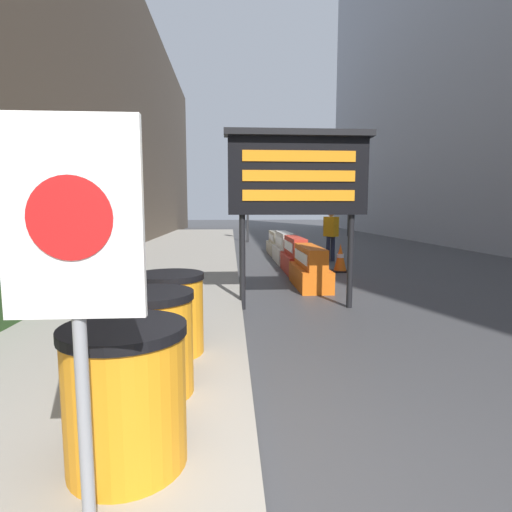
{
  "coord_description": "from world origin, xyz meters",
  "views": [
    {
      "loc": [
        -0.17,
        -1.95,
        1.68
      ],
      "look_at": [
        0.3,
        5.35,
        0.81
      ],
      "focal_mm": 28.0,
      "sensor_mm": 36.0,
      "label": 1
    }
  ],
  "objects_px": {
    "jersey_barrier_orange_far": "(310,269)",
    "barrel_drum_foreground": "(126,395)",
    "warning_sign": "(74,254)",
    "traffic_light_near_curb": "(248,193)",
    "barrel_drum_back": "(170,313)",
    "message_board": "(298,176)",
    "jersey_barrier_cream": "(276,244)",
    "jersey_barrier_red_striped": "(295,257)",
    "traffic_cone_near": "(340,258)",
    "jersey_barrier_white": "(284,249)",
    "barrel_drum_middle": "(150,342)",
    "pedestrian_worker": "(331,231)",
    "traffic_light_far_side": "(350,194)"
  },
  "relations": [
    {
      "from": "jersey_barrier_orange_far",
      "to": "barrel_drum_foreground",
      "type": "bearing_deg",
      "value": -110.77
    },
    {
      "from": "warning_sign",
      "to": "traffic_light_near_curb",
      "type": "height_order",
      "value": "traffic_light_near_curb"
    },
    {
      "from": "barrel_drum_back",
      "to": "warning_sign",
      "type": "bearing_deg",
      "value": -90.4
    },
    {
      "from": "jersey_barrier_orange_far",
      "to": "message_board",
      "type": "bearing_deg",
      "value": -107.79
    },
    {
      "from": "barrel_drum_back",
      "to": "jersey_barrier_cream",
      "type": "relative_size",
      "value": 0.4
    },
    {
      "from": "barrel_drum_back",
      "to": "message_board",
      "type": "xyz_separation_m",
      "value": [
        1.75,
        2.4,
        1.63
      ]
    },
    {
      "from": "jersey_barrier_red_striped",
      "to": "jersey_barrier_cream",
      "type": "xyz_separation_m",
      "value": [
        0.0,
        4.51,
        -0.05
      ]
    },
    {
      "from": "barrel_drum_back",
      "to": "message_board",
      "type": "height_order",
      "value": "message_board"
    },
    {
      "from": "traffic_cone_near",
      "to": "traffic_light_near_curb",
      "type": "xyz_separation_m",
      "value": [
        -2.06,
        9.63,
        2.11
      ]
    },
    {
      "from": "jersey_barrier_red_striped",
      "to": "jersey_barrier_white",
      "type": "distance_m",
      "value": 2.1
    },
    {
      "from": "jersey_barrier_white",
      "to": "message_board",
      "type": "bearing_deg",
      "value": -95.71
    },
    {
      "from": "jersey_barrier_orange_far",
      "to": "jersey_barrier_cream",
      "type": "height_order",
      "value": "jersey_barrier_orange_far"
    },
    {
      "from": "barrel_drum_back",
      "to": "traffic_cone_near",
      "type": "distance_m",
      "value": 7.22
    },
    {
      "from": "barrel_drum_foreground",
      "to": "traffic_cone_near",
      "type": "distance_m",
      "value": 8.89
    },
    {
      "from": "barrel_drum_middle",
      "to": "jersey_barrier_white",
      "type": "height_order",
      "value": "barrel_drum_middle"
    },
    {
      "from": "jersey_barrier_red_striped",
      "to": "jersey_barrier_white",
      "type": "height_order",
      "value": "jersey_barrier_white"
    },
    {
      "from": "message_board",
      "to": "traffic_cone_near",
      "type": "relative_size",
      "value": 3.88
    },
    {
      "from": "barrel_drum_middle",
      "to": "jersey_barrier_cream",
      "type": "relative_size",
      "value": 0.4
    },
    {
      "from": "barrel_drum_foreground",
      "to": "warning_sign",
      "type": "bearing_deg",
      "value": -93.94
    },
    {
      "from": "barrel_drum_middle",
      "to": "pedestrian_worker",
      "type": "relative_size",
      "value": 0.52
    },
    {
      "from": "warning_sign",
      "to": "pedestrian_worker",
      "type": "height_order",
      "value": "warning_sign"
    },
    {
      "from": "jersey_barrier_white",
      "to": "traffic_cone_near",
      "type": "relative_size",
      "value": 2.74
    },
    {
      "from": "message_board",
      "to": "traffic_light_far_side",
      "type": "height_order",
      "value": "traffic_light_far_side"
    },
    {
      "from": "traffic_cone_near",
      "to": "pedestrian_worker",
      "type": "relative_size",
      "value": 0.46
    },
    {
      "from": "jersey_barrier_orange_far",
      "to": "jersey_barrier_white",
      "type": "bearing_deg",
      "value": 90.0
    },
    {
      "from": "jersey_barrier_white",
      "to": "traffic_light_far_side",
      "type": "relative_size",
      "value": 0.58
    },
    {
      "from": "jersey_barrier_white",
      "to": "traffic_light_near_curb",
      "type": "xyz_separation_m",
      "value": [
        -0.83,
        7.55,
        2.06
      ]
    },
    {
      "from": "traffic_light_near_curb",
      "to": "traffic_light_far_side",
      "type": "height_order",
      "value": "traffic_light_far_side"
    },
    {
      "from": "jersey_barrier_white",
      "to": "jersey_barrier_red_striped",
      "type": "bearing_deg",
      "value": -90.0
    },
    {
      "from": "warning_sign",
      "to": "jersey_barrier_red_striped",
      "type": "relative_size",
      "value": 1.06
    },
    {
      "from": "barrel_drum_middle",
      "to": "warning_sign",
      "type": "bearing_deg",
      "value": -89.85
    },
    {
      "from": "jersey_barrier_orange_far",
      "to": "pedestrian_worker",
      "type": "distance_m",
      "value": 4.51
    },
    {
      "from": "barrel_drum_foreground",
      "to": "barrel_drum_middle",
      "type": "bearing_deg",
      "value": 92.62
    },
    {
      "from": "barrel_drum_middle",
      "to": "barrel_drum_back",
      "type": "xyz_separation_m",
      "value": [
        0.02,
        0.94,
        0.0
      ]
    },
    {
      "from": "jersey_barrier_white",
      "to": "pedestrian_worker",
      "type": "height_order",
      "value": "pedestrian_worker"
    },
    {
      "from": "traffic_light_near_curb",
      "to": "jersey_barrier_orange_far",
      "type": "bearing_deg",
      "value": -85.91
    },
    {
      "from": "warning_sign",
      "to": "traffic_light_near_curb",
      "type": "relative_size",
      "value": 0.56
    },
    {
      "from": "warning_sign",
      "to": "jersey_barrier_red_striped",
      "type": "xyz_separation_m",
      "value": [
        2.36,
        8.69,
        -1.08
      ]
    },
    {
      "from": "message_board",
      "to": "jersey_barrier_red_striped",
      "type": "xyz_separation_m",
      "value": [
        0.59,
        3.85,
        -1.8
      ]
    },
    {
      "from": "barrel_drum_foreground",
      "to": "warning_sign",
      "type": "height_order",
      "value": "warning_sign"
    },
    {
      "from": "barrel_drum_middle",
      "to": "jersey_barrier_orange_far",
      "type": "relative_size",
      "value": 0.47
    },
    {
      "from": "jersey_barrier_red_striped",
      "to": "jersey_barrier_white",
      "type": "bearing_deg",
      "value": 90.0
    },
    {
      "from": "barrel_drum_middle",
      "to": "jersey_barrier_white",
      "type": "relative_size",
      "value": 0.41
    },
    {
      "from": "barrel_drum_back",
      "to": "jersey_barrier_cream",
      "type": "height_order",
      "value": "barrel_drum_back"
    },
    {
      "from": "barrel_drum_foreground",
      "to": "jersey_barrier_cream",
      "type": "distance_m",
      "value": 12.85
    },
    {
      "from": "traffic_light_far_side",
      "to": "pedestrian_worker",
      "type": "distance_m",
      "value": 12.16
    },
    {
      "from": "warning_sign",
      "to": "message_board",
      "type": "distance_m",
      "value": 5.2
    },
    {
      "from": "warning_sign",
      "to": "jersey_barrier_white",
      "type": "height_order",
      "value": "warning_sign"
    },
    {
      "from": "traffic_cone_near",
      "to": "pedestrian_worker",
      "type": "height_order",
      "value": "pedestrian_worker"
    },
    {
      "from": "barrel_drum_foreground",
      "to": "barrel_drum_middle",
      "type": "distance_m",
      "value": 0.94
    }
  ]
}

